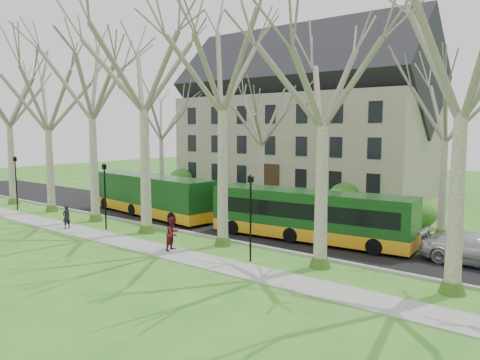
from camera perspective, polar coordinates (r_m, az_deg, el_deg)
name	(u,v)px	position (r m, az deg, el deg)	size (l,w,h in m)	color
ground	(181,240)	(28.50, -7.23, -7.25)	(120.00, 120.00, 0.00)	#317A23
sidewalk	(149,248)	(26.86, -11.08, -8.10)	(70.00, 2.00, 0.06)	gray
road	(238,225)	(32.47, -0.25, -5.46)	(80.00, 8.00, 0.06)	black
curb	(198,234)	(29.52, -5.14, -6.61)	(80.00, 0.25, 0.14)	#A5A39E
building	(303,115)	(50.47, 7.64, 7.88)	(26.50, 12.20, 16.00)	gray
tree_row_verge	(183,123)	(27.91, -6.99, 6.96)	(49.00, 7.00, 14.00)	gray
tree_row_far	(268,137)	(37.00, 3.47, 5.29)	(33.00, 7.00, 12.00)	gray
lamp_row	(168,200)	(27.32, -8.80, -2.37)	(36.22, 0.22, 4.30)	black
hedges	(257,192)	(41.76, 2.03, -1.47)	(30.60, 8.60, 2.00)	#295D1A
bus_lead	(150,195)	(36.31, -10.86, -1.75)	(12.56, 2.62, 3.14)	#113E15
bus_follow	(309,215)	(27.91, 8.43, -4.25)	(12.15, 2.53, 3.04)	#113E15
sedan	(477,250)	(25.58, 26.93, -7.59)	(2.13, 5.23, 1.52)	#BAB9BE
pedestrian_a	(66,217)	(33.01, -20.40, -4.25)	(0.56, 0.37, 1.55)	black
pedestrian_b	(173,233)	(25.81, -8.22, -6.47)	(0.89, 0.70, 1.84)	maroon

